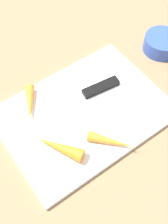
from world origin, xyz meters
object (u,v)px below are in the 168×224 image
carrot_longest (59,147)px  carrot_shortest (30,104)px  carrot_medium (110,143)px  small_bowl (162,44)px  cutting_board (84,113)px  knife (96,90)px

carrot_longest → carrot_shortest: 0.13m
carrot_medium → carrot_shortest: bearing=166.7°
carrot_shortest → small_bowl: bearing=114.4°
carrot_shortest → cutting_board: bearing=76.9°
cutting_board → carrot_longest: size_ratio=3.50×
knife → small_bowl: bearing=-168.2°
carrot_medium → carrot_longest: bearing=-158.0°
carrot_medium → carrot_shortest: 0.20m
knife → carrot_shortest: (0.14, -0.05, 0.01)m
carrot_shortest → small_bowl: size_ratio=1.01×
cutting_board → carrot_medium: 0.10m
carrot_medium → carrot_longest: carrot_longest is taller
knife → carrot_shortest: size_ratio=2.18×
cutting_board → small_bowl: small_bowl is taller
knife → carrot_medium: size_ratio=1.97×
knife → carrot_longest: 0.17m
knife → carrot_medium: 0.14m
carrot_longest → carrot_shortest: carrot_longest is taller
carrot_medium → carrot_shortest: (0.08, -0.18, 0.00)m
cutting_board → carrot_medium: size_ratio=3.53×
carrot_longest → carrot_medium: bearing=-150.8°
cutting_board → carrot_medium: bearing=87.2°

